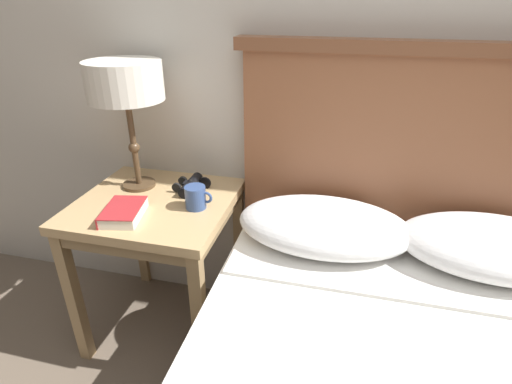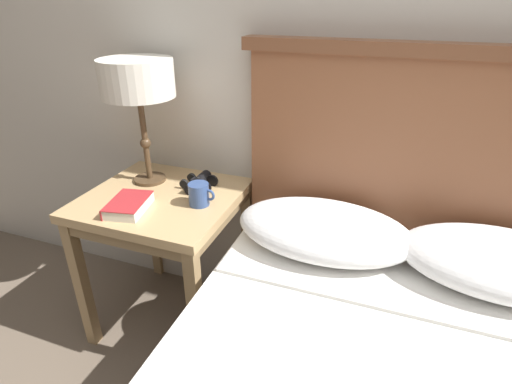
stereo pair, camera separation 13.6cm
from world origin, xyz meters
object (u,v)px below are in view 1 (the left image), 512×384
(book_on_nightstand, at_px, (123,212))
(table_lamp, at_px, (125,85))
(nightstand, at_px, (159,217))
(binoculars_pair, at_px, (191,185))
(coffee_mug, at_px, (196,197))

(book_on_nightstand, bearing_deg, table_lamp, 106.27)
(nightstand, height_order, binoculars_pair, binoculars_pair)
(nightstand, bearing_deg, coffee_mug, -10.38)
(table_lamp, distance_m, coffee_mug, 0.49)
(book_on_nightstand, bearing_deg, binoculars_pair, 59.71)
(table_lamp, bearing_deg, nightstand, -36.21)
(coffee_mug, bearing_deg, book_on_nightstand, -150.40)
(table_lamp, relative_size, binoculars_pair, 3.09)
(table_lamp, relative_size, coffee_mug, 4.79)
(nightstand, xyz_separation_m, binoculars_pair, (0.11, 0.10, 0.11))
(binoculars_pair, relative_size, coffee_mug, 1.55)
(book_on_nightstand, relative_size, coffee_mug, 1.97)
(nightstand, height_order, coffee_mug, coffee_mug)
(table_lamp, bearing_deg, coffee_mug, -21.77)
(nightstand, bearing_deg, binoculars_pair, 42.82)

